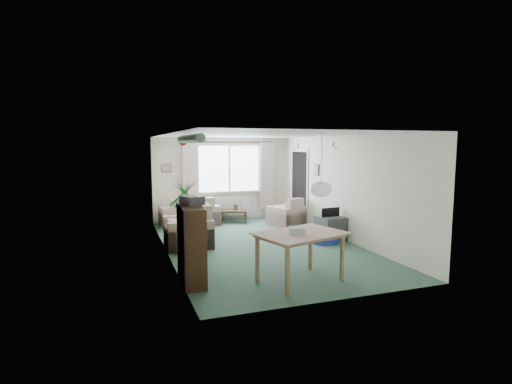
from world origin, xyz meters
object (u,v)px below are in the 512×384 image
object	(u,v)px
sofa	(190,211)
armchair_corner	(287,211)
dining_table	(300,258)
houseplant	(185,216)
coffee_table	(234,216)
armchair_left	(188,226)
tv_cube	(330,228)
bookshelf	(191,244)
pet_bed	(324,240)

from	to	relation	value
sofa	armchair_corner	bearing A→B (deg)	157.55
dining_table	armchair_corner	bearing A→B (deg)	68.78
sofa	armchair_corner	size ratio (longest dim) A/B	1.83
houseplant	coffee_table	bearing A→B (deg)	57.40
sofa	armchair_left	size ratio (longest dim) A/B	1.54
dining_table	houseplant	bearing A→B (deg)	122.86
armchair_corner	coffee_table	world-z (taller)	armchair_corner
armchair_left	tv_cube	xyz separation A→B (m)	(3.20, -0.54, -0.18)
bookshelf	houseplant	distance (m)	1.70
sofa	dining_table	world-z (taller)	dining_table
bookshelf	pet_bed	xyz separation A→B (m)	(3.29, 1.58, -0.56)
bookshelf	tv_cube	size ratio (longest dim) A/B	2.05
sofa	pet_bed	world-z (taller)	sofa
sofa	pet_bed	xyz separation A→B (m)	(2.51, -2.97, -0.32)
bookshelf	tv_cube	world-z (taller)	bookshelf
coffee_table	bookshelf	distance (m)	5.00
armchair_left	houseplant	world-z (taller)	houseplant
armchair_corner	pet_bed	world-z (taller)	armchair_corner
houseplant	sofa	bearing A→B (deg)	78.40
armchair_left	pet_bed	world-z (taller)	armchair_left
sofa	dining_table	distance (m)	5.20
armchair_left	houseplant	xyz separation A→B (m)	(-0.15, -0.61, 0.32)
tv_cube	armchair_corner	bearing A→B (deg)	91.89
sofa	coffee_table	distance (m)	1.26
sofa	coffee_table	world-z (taller)	sofa
armchair_corner	coffee_table	size ratio (longest dim) A/B	1.09
pet_bed	dining_table	bearing A→B (deg)	-127.24
sofa	bookshelf	size ratio (longest dim) A/B	1.25
armchair_left	coffee_table	distance (m)	2.83
dining_table	tv_cube	distance (m)	3.00
armchair_left	coffee_table	xyz separation A→B (m)	(1.68, 2.26, -0.28)
bookshelf	dining_table	bearing A→B (deg)	-17.02
coffee_table	pet_bed	distance (m)	3.22
sofa	houseplant	xyz separation A→B (m)	(-0.59, -2.87, 0.39)
armchair_left	tv_cube	distance (m)	3.25
armchair_corner	houseplant	size ratio (longest dim) A/B	0.55
houseplant	dining_table	size ratio (longest dim) A/B	1.24
sofa	tv_cube	xyz separation A→B (m)	(2.76, -2.80, -0.11)
sofa	armchair_left	distance (m)	2.30
tv_cube	coffee_table	bearing A→B (deg)	113.84
armchair_corner	tv_cube	size ratio (longest dim) A/B	1.39
armchair_corner	tv_cube	distance (m)	1.99
tv_cube	pet_bed	size ratio (longest dim) A/B	0.95
bookshelf	tv_cube	distance (m)	3.97
dining_table	tv_cube	world-z (taller)	dining_table
bookshelf	armchair_corner	bearing A→B (deg)	50.56
armchair_corner	bookshelf	xyz separation A→B (m)	(-3.31, -3.73, 0.24)
houseplant	dining_table	xyz separation A→B (m)	(1.46, -2.25, -0.38)
houseplant	bookshelf	bearing A→B (deg)	-96.45
coffee_table	dining_table	distance (m)	5.14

